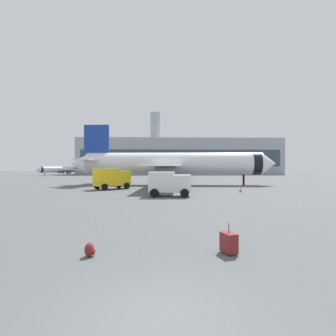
{
  "coord_description": "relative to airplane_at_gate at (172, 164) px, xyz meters",
  "views": [
    {
      "loc": [
        -0.05,
        -5.49,
        3.13
      ],
      "look_at": [
        1.01,
        24.26,
        3.0
      ],
      "focal_mm": 28.45,
      "sensor_mm": 36.0,
      "label": 1
    }
  ],
  "objects": [
    {
      "name": "ground_plane",
      "position": [
        -2.28,
        -40.45,
        -3.66
      ],
      "size": [
        400.0,
        400.0,
        0.0
      ],
      "primitive_type": "plane",
      "color": "#515456"
    },
    {
      "name": "airplane_at_gate",
      "position": [
        0.0,
        0.0,
        0.0
      ],
      "size": [
        35.77,
        32.3,
        10.5
      ],
      "color": "white",
      "rests_on": "ground"
    },
    {
      "name": "airplane_taxiing",
      "position": [
        -39.36,
        58.31,
        -1.53
      ],
      "size": [
        16.45,
        17.07,
        6.12
      ],
      "color": "silver",
      "rests_on": "ground"
    },
    {
      "name": "safety_cone_mid",
      "position": [
        7.83,
        -13.39,
        -3.36
      ],
      "size": [
        0.44,
        0.44,
        0.6
      ],
      "color": "#F2590C",
      "rests_on": "ground"
    },
    {
      "name": "rolling_suitcase",
      "position": [
        0.21,
        -36.43,
        -3.27
      ],
      "size": [
        0.57,
        0.73,
        1.1
      ],
      "color": "maroon",
      "rests_on": "ground"
    },
    {
      "name": "terminal_building",
      "position": [
        6.66,
        70.52,
        3.88
      ],
      "size": [
        83.87,
        22.3,
        26.84
      ],
      "color": "#9EA3AD",
      "rests_on": "ground"
    },
    {
      "name": "cargo_van",
      "position": [
        -1.2,
        -17.88,
        -2.21
      ],
      "size": [
        4.55,
        2.65,
        2.6
      ],
      "color": "white",
      "rests_on": "ground"
    },
    {
      "name": "traveller_backpack",
      "position": [
        -4.73,
        -36.59,
        -3.42
      ],
      "size": [
        0.36,
        0.4,
        0.48
      ],
      "color": "maroon",
      "rests_on": "ground"
    },
    {
      "name": "safety_cone_near",
      "position": [
        -1.1,
        2.5,
        -3.25
      ],
      "size": [
        0.44,
        0.44,
        0.82
      ],
      "color": "#F2590C",
      "rests_on": "ground"
    },
    {
      "name": "service_truck",
      "position": [
        -8.91,
        -8.47,
        -2.05
      ],
      "size": [
        5.15,
        4.65,
        2.9
      ],
      "color": "yellow",
      "rests_on": "ground"
    }
  ]
}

